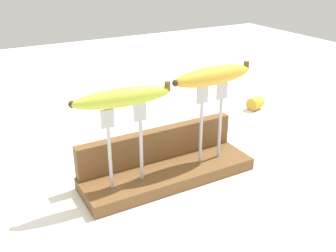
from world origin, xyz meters
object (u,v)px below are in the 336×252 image
(fork_stand_left, at_px, (125,138))
(banana_chunk_near, at_px, (255,103))
(fork_fallen_near, at_px, (169,162))
(banana_raised_left, at_px, (123,97))
(banana_raised_right, at_px, (213,76))
(fork_stand_right, at_px, (211,116))

(fork_stand_left, xyz_separation_m, banana_chunk_near, (0.55, 0.24, -0.11))
(fork_fallen_near, bearing_deg, fork_stand_left, -152.78)
(banana_raised_left, xyz_separation_m, banana_raised_right, (0.20, -0.00, 0.01))
(banana_raised_right, xyz_separation_m, fork_fallen_near, (-0.07, 0.07, -0.22))
(fork_stand_right, xyz_separation_m, fork_fallen_near, (-0.07, 0.07, -0.13))
(fork_stand_right, bearing_deg, fork_stand_left, 180.00)
(banana_raised_left, relative_size, banana_raised_right, 1.00)
(fork_stand_right, distance_m, fork_fallen_near, 0.16)
(fork_stand_left, height_order, banana_raised_right, banana_raised_right)
(fork_stand_left, bearing_deg, banana_raised_right, -0.00)
(fork_stand_right, xyz_separation_m, banana_raised_left, (-0.20, 0.00, 0.08))
(banana_chunk_near, bearing_deg, fork_stand_right, -145.31)
(fork_stand_left, xyz_separation_m, banana_raised_left, (-0.00, 0.00, 0.08))
(fork_stand_left, relative_size, banana_raised_right, 0.84)
(fork_stand_right, relative_size, fork_fallen_near, 0.95)
(banana_chunk_near, bearing_deg, banana_raised_left, -156.47)
(fork_stand_left, bearing_deg, fork_fallen_near, 27.22)
(fork_fallen_near, bearing_deg, banana_raised_right, -46.49)
(fork_stand_right, bearing_deg, fork_fallen_near, 133.54)
(fork_stand_left, relative_size, fork_fallen_near, 0.90)
(banana_raised_left, relative_size, banana_chunk_near, 3.69)
(banana_raised_left, relative_size, fork_fallen_near, 1.07)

